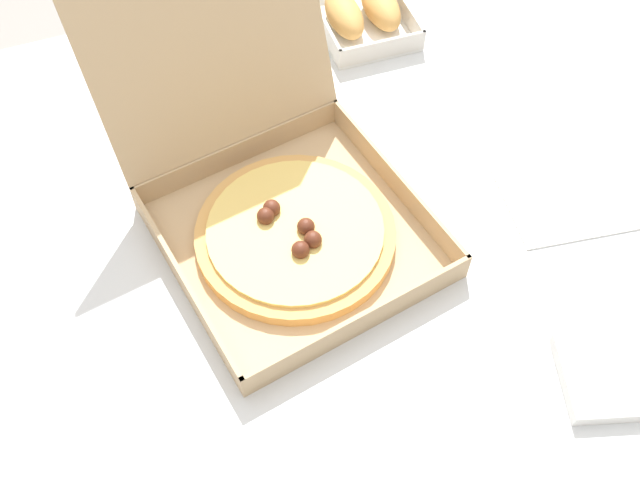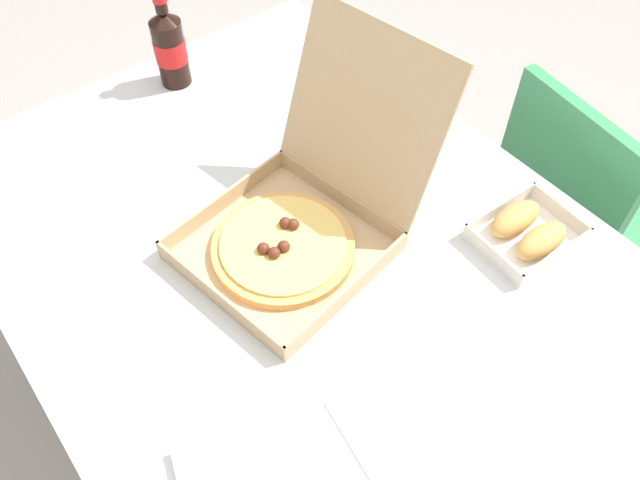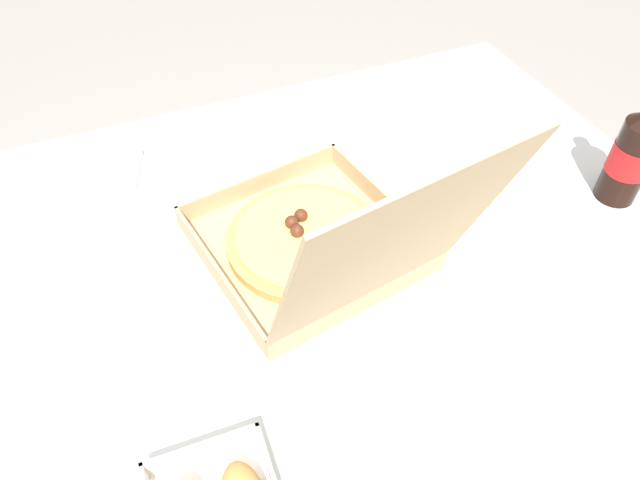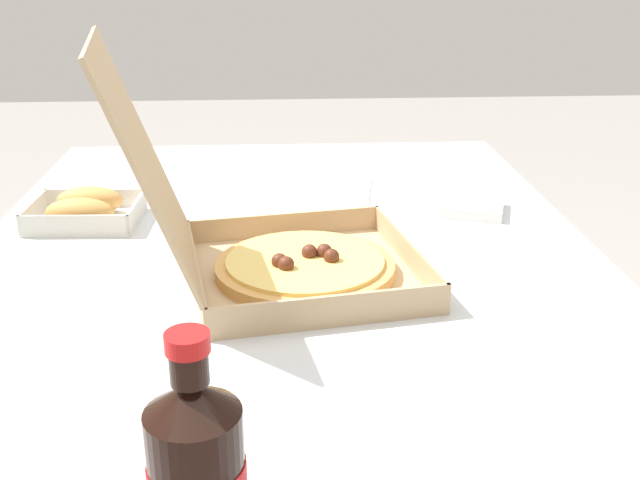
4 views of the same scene
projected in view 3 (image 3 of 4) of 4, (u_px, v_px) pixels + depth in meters
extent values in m
plane|color=gray|center=(296.00, 450.00, 1.48)|extent=(10.00, 10.00, 0.00)
cube|color=silver|center=(283.00, 273.00, 0.97)|extent=(1.50, 1.03, 0.03)
cylinder|color=#B7B7BC|center=(454.00, 177.00, 1.69)|extent=(0.05, 0.05, 0.69)
cube|color=tan|center=(306.00, 245.00, 0.99)|extent=(0.38, 0.38, 0.01)
cube|color=tan|center=(260.00, 183.00, 1.06)|extent=(0.33, 0.06, 0.04)
cube|color=tan|center=(383.00, 201.00, 1.03)|extent=(0.06, 0.33, 0.04)
cube|color=tan|center=(219.00, 276.00, 0.91)|extent=(0.06, 0.33, 0.04)
cube|color=tan|center=(362.00, 300.00, 0.88)|extent=(0.33, 0.06, 0.04)
cube|color=tan|center=(397.00, 246.00, 0.71)|extent=(0.35, 0.17, 0.31)
cylinder|color=tan|center=(306.00, 240.00, 0.98)|extent=(0.27, 0.27, 0.02)
cylinder|color=#EAC666|center=(306.00, 235.00, 0.97)|extent=(0.24, 0.24, 0.01)
sphere|color=#562819|center=(326.00, 244.00, 0.94)|extent=(0.02, 0.02, 0.02)
sphere|color=#562819|center=(297.00, 231.00, 0.96)|extent=(0.02, 0.02, 0.02)
sphere|color=#562819|center=(301.00, 216.00, 0.99)|extent=(0.02, 0.02, 0.02)
sphere|color=#562819|center=(292.00, 222.00, 0.98)|extent=(0.02, 0.02, 0.02)
sphere|color=#562819|center=(331.00, 239.00, 0.95)|extent=(0.02, 0.02, 0.02)
cube|color=silver|center=(202.00, 450.00, 0.72)|extent=(0.15, 0.01, 0.03)
cylinder|color=black|center=(630.00, 162.00, 1.02)|extent=(0.07, 0.07, 0.16)
cylinder|color=red|center=(631.00, 158.00, 1.02)|extent=(0.07, 0.07, 0.06)
cube|color=white|center=(58.00, 287.00, 0.93)|extent=(0.23, 0.18, 0.00)
cube|color=white|center=(110.00, 170.00, 1.11)|extent=(0.14, 0.14, 0.02)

